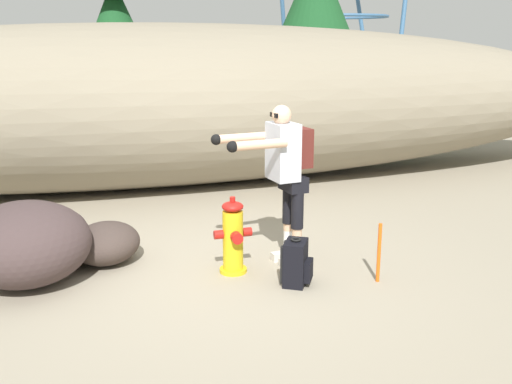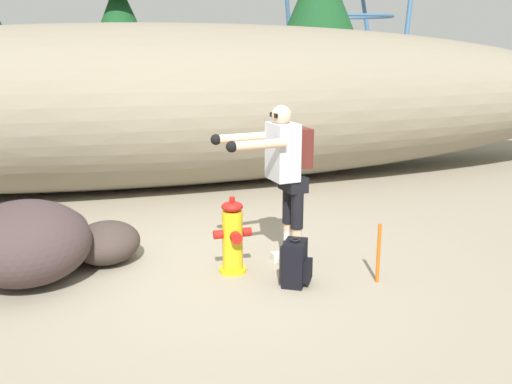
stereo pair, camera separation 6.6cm
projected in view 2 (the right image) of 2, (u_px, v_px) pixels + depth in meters
ground_plane at (227, 273)px, 6.12m from camera, size 56.00×56.00×0.04m
dirt_embankment at (167, 105)px, 9.50m from camera, size 16.96×3.20×2.57m
fire_hydrant at (233, 238)px, 6.00m from camera, size 0.39×0.34×0.80m
utility_worker at (284, 166)px, 6.05m from camera, size 1.01×0.60×1.69m
spare_backpack at (295, 263)px, 5.74m from camera, size 0.36×0.36×0.47m
boulder_mid at (48, 231)px, 6.56m from camera, size 1.21×1.21×0.52m
boulder_small at (26, 243)px, 5.75m from camera, size 1.59×1.58×0.82m
boulder_outlier at (106, 242)px, 6.31m from camera, size 1.01×1.04×0.44m
pine_tree_left at (119, 11)px, 14.99m from camera, size 2.21×2.21×5.49m
survey_stake at (379, 253)px, 5.77m from camera, size 0.04×0.04×0.60m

